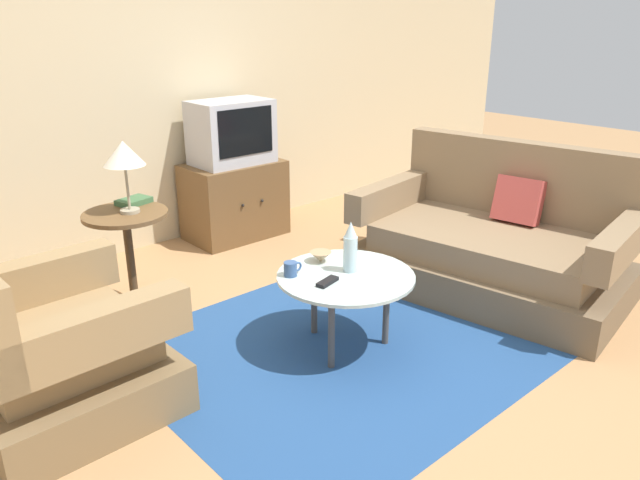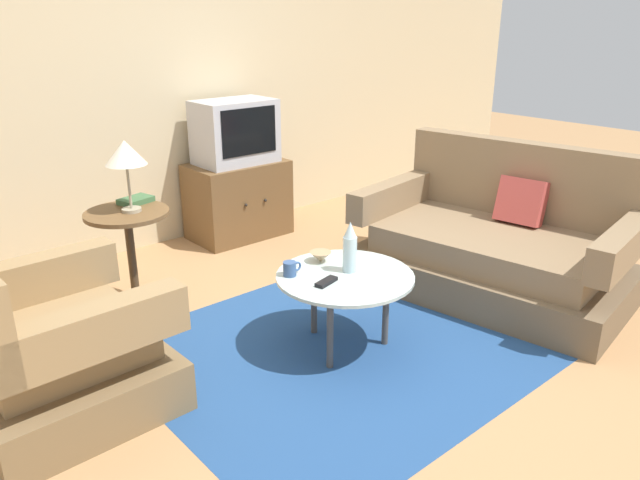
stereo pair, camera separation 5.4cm
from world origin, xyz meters
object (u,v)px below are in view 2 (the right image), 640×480
Objects in this scene: armchair at (53,353)px; coffee_table at (345,282)px; vase at (350,248)px; tv_remote_dark at (326,282)px; television at (235,132)px; bowl at (321,257)px; mug at (290,269)px; table_lamp at (125,155)px; couch at (497,247)px; side_table at (130,241)px; tv_stand at (238,200)px; book at (136,200)px.

coffee_table is (1.39, -0.45, 0.09)m from armchair.
vase reaches higher than tv_remote_dark.
television is 1.80m from bowl.
table_lamp is at bearing 114.29° from mug.
couch reaches higher than armchair.
bowl is at bearing 98.50° from vase.
television is at bearing 56.08° from tv_remote_dark.
tv_remote_dark is at bearing 77.70° from couch.
armchair reaches higher than side_table.
coffee_table is at bearing -95.72° from bowl.
television reaches higher than tv_remote_dark.
armchair is 1.12× the size of tv_stand.
television reaches higher than side_table.
television is (-0.00, -0.00, 0.56)m from tv_stand.
vase is (0.73, -1.14, 0.10)m from side_table.
book reaches higher than mug.
bowl is at bearing 9.07° from mug.
table_lamp is 1.49× the size of vase.
tv_remote_dark is at bearing -66.43° from table_lamp.
table_lamp reaches higher than couch.
armchair is 2.73m from couch.
bowl is (-1.27, 0.32, 0.17)m from couch.
couch is 2.34× the size of tv_stand.
tv_remote_dark is (-0.20, -0.04, -0.12)m from vase.
book is (-1.14, -0.61, -0.20)m from television.
television is at bearing -90.00° from tv_stand.
table_lamp is 1.92× the size of book.
mug is at bearing -65.71° from table_lamp.
mug is (0.43, -0.95, -0.52)m from table_lamp.
bowl is (0.70, -0.93, -0.00)m from side_table.
table_lamp is (0.74, 0.69, 0.69)m from armchair.
couch reaches higher than vase.
mug is at bearing -170.93° from bowl.
table_lamp is at bearing -148.49° from television.
armchair is 2.07× the size of table_lamp.
armchair is 0.48× the size of couch.
table_lamp reaches higher than bowl.
armchair reaches higher than book.
mug is 0.51× the size of book.
vase is at bearing 75.36° from couch.
armchair is 1.46m from coffee_table.
table_lamp is 0.36m from book.
television is (0.58, 1.89, 0.47)m from coffee_table.
bowl is at bearing 84.28° from coffee_table.
tv_stand is 1.90m from mug.
side_table is 0.84× the size of tv_stand.
mug is (0.45, -0.97, 0.01)m from side_table.
coffee_table is 2.03m from television.
vase is (0.05, 0.02, 0.17)m from coffee_table.
table_lamp is 3.74× the size of mug.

